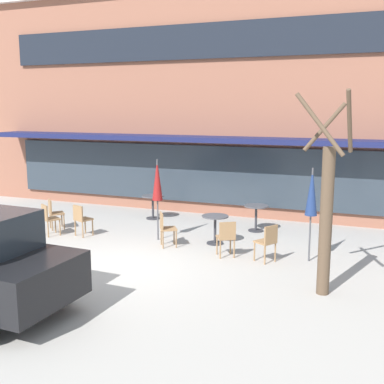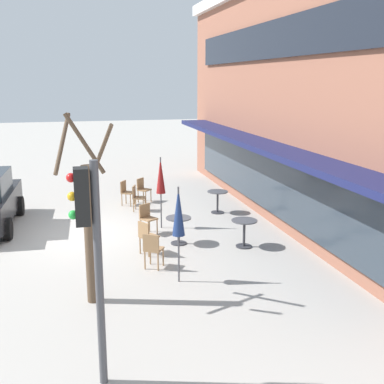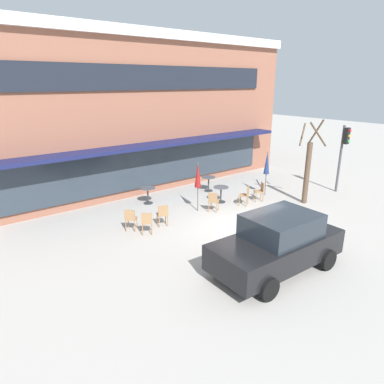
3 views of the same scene
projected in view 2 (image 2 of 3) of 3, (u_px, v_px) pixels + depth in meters
The scene contains 15 objects.
ground_plane at pixel (78, 234), 14.24m from camera, with size 80.00×80.00×0.00m, color #ADA8A0.
building_facade at pixel (384, 97), 15.69m from camera, with size 18.03×9.10×7.79m.
cafe_table_near_wall at pixel (218, 198), 16.37m from camera, with size 0.70×0.70×0.76m.
cafe_table_streetside at pixel (244, 229), 13.02m from camera, with size 0.70×0.70×0.76m.
cafe_table_by_tree at pixel (179, 226), 13.27m from camera, with size 0.70×0.70×0.76m.
patio_umbrella_green_folded at pixel (178, 212), 10.51m from camera, with size 0.28×0.28×2.20m.
patio_umbrella_cream_folded at pixel (161, 176), 14.45m from camera, with size 0.28×0.28×2.20m.
cafe_chair_0 at pixel (137, 196), 16.61m from camera, with size 0.51×0.51×0.89m.
cafe_chair_1 at pixel (147, 217), 14.14m from camera, with size 0.55×0.55×0.89m.
cafe_chair_2 at pixel (147, 235), 12.45m from camera, with size 0.55×0.55×0.89m.
cafe_chair_3 at pixel (153, 248), 11.51m from camera, with size 0.55×0.55×0.89m.
cafe_chair_4 at pixel (143, 188), 17.84m from camera, with size 0.57×0.57×0.89m.
cafe_chair_5 at pixel (126, 191), 17.38m from camera, with size 0.55×0.55×0.89m.
street_tree at pixel (89, 224), 9.55m from camera, with size 1.02×1.17×3.88m.
traffic_light_pole at pixel (90, 238), 6.73m from camera, with size 0.26×0.44×3.40m.
Camera 2 is at (13.99, 0.00, 4.46)m, focal length 45.00 mm.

